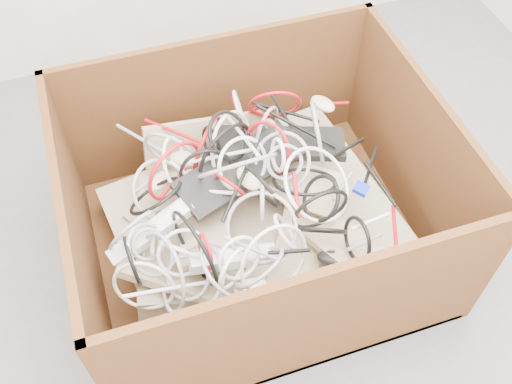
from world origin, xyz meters
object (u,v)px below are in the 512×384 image
object	(u,v)px
power_strip_left	(152,232)
power_strip_right	(234,259)
cardboard_box	(254,224)
vga_plug	(361,189)

from	to	relation	value
power_strip_left	power_strip_right	bearing A→B (deg)	-54.07
cardboard_box	power_strip_right	size ratio (longest dim) A/B	4.50
power_strip_left	vga_plug	world-z (taller)	power_strip_left
power_strip_right	vga_plug	distance (m)	0.47
power_strip_right	vga_plug	world-z (taller)	power_strip_right
cardboard_box	vga_plug	xyz separation A→B (m)	(0.32, -0.11, 0.20)
power_strip_left	cardboard_box	bearing A→B (deg)	-4.97
cardboard_box	vga_plug	bearing A→B (deg)	-19.49
cardboard_box	power_strip_right	world-z (taller)	cardboard_box
power_strip_right	vga_plug	bearing A→B (deg)	17.35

